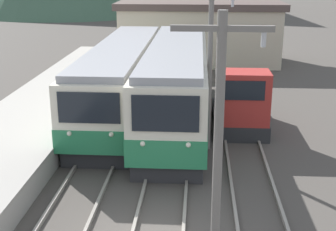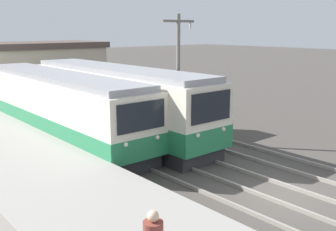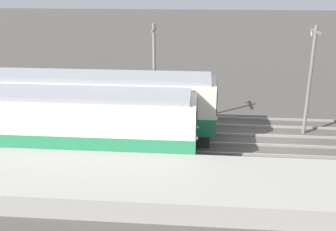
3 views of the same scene
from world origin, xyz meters
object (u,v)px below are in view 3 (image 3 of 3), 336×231
at_px(shunting_locomotive, 116,102).
at_px(catenary_mast_near, 310,76).
at_px(commuter_train_left, 54,126).
at_px(catenary_mast_mid, 154,73).
at_px(commuter_train_center, 94,108).

relative_size(shunting_locomotive, catenary_mast_near, 0.73).
distance_m(commuter_train_left, catenary_mast_mid, 6.74).
bearing_deg(catenary_mast_mid, commuter_train_center, 113.60).
xyz_separation_m(commuter_train_center, shunting_locomotive, (3.00, -0.64, -0.56)).
relative_size(commuter_train_left, shunting_locomotive, 3.17).
distance_m(shunting_locomotive, catenary_mast_mid, 3.97).
xyz_separation_m(commuter_train_center, catenary_mast_near, (1.51, -12.65, 1.81)).
height_order(commuter_train_left, commuter_train_center, commuter_train_center).
bearing_deg(commuter_train_center, commuter_train_left, 153.92).
height_order(shunting_locomotive, catenary_mast_mid, catenary_mast_mid).
height_order(commuter_train_left, catenary_mast_near, catenary_mast_near).
relative_size(commuter_train_left, catenary_mast_near, 2.32).
bearing_deg(shunting_locomotive, catenary_mast_mid, -117.96).
bearing_deg(catenary_mast_mid, catenary_mast_near, -90.00).
relative_size(catenary_mast_near, catenary_mast_mid, 1.00).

